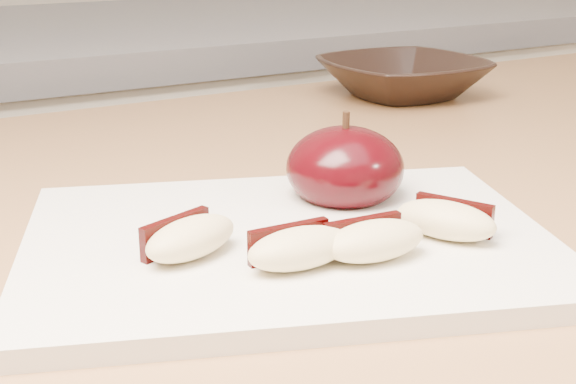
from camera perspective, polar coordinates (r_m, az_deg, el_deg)
back_cabinet at (r=1.33m, az=-19.45°, el=-9.76°), size 2.40×0.62×0.94m
cutting_board at (r=0.45m, az=0.00°, el=-3.69°), size 0.35×0.30×0.01m
apple_half at (r=0.51m, az=4.07°, el=1.73°), size 0.10×0.10×0.06m
apple_wedge_a at (r=0.42m, az=-7.04°, el=-3.23°), size 0.06×0.05×0.02m
apple_wedge_b at (r=0.41m, az=0.76°, el=-3.97°), size 0.06×0.03×0.02m
apple_wedge_c at (r=0.42m, az=6.07°, el=-3.42°), size 0.06×0.03×0.02m
apple_wedge_d at (r=0.45m, az=11.23°, el=-1.93°), size 0.05×0.06×0.02m
bowl at (r=0.87m, az=8.14°, el=8.06°), size 0.17×0.17×0.04m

